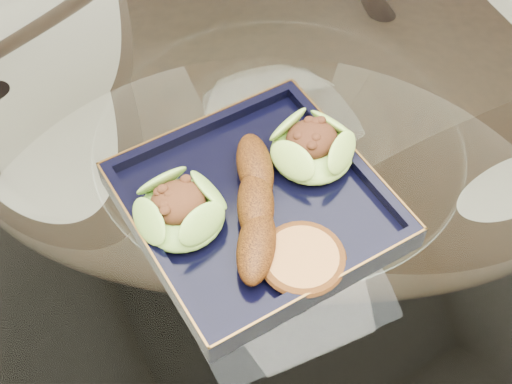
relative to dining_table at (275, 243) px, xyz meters
name	(u,v)px	position (x,y,z in m)	size (l,w,h in m)	color
dining_table	(275,243)	(0.00, 0.00, 0.00)	(1.13, 1.13, 0.77)	white
dining_chair	(285,25)	(0.22, 0.43, -0.01)	(0.49, 0.49, 1.05)	black
navy_plate	(256,208)	(-0.05, -0.05, 0.17)	(0.27, 0.27, 0.02)	black
lettuce_wrap_left	(180,212)	(-0.14, -0.04, 0.20)	(0.10, 0.10, 0.04)	#51912A
lettuce_wrap_right	(312,149)	(0.04, -0.01, 0.20)	(0.10, 0.10, 0.04)	#70A42F
roasted_plantain	(256,205)	(-0.06, -0.06, 0.20)	(0.19, 0.04, 0.04)	#5E2D09
crumb_patty	(302,260)	(-0.04, -0.14, 0.19)	(0.08, 0.08, 0.02)	#BF7F3F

